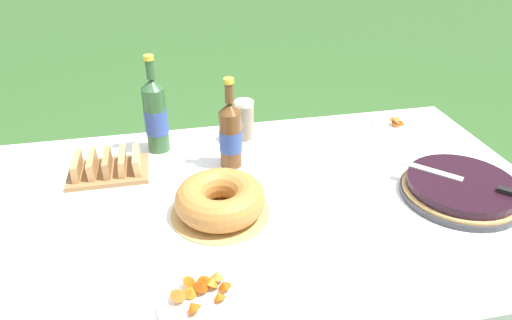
% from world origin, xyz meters
% --- Properties ---
extents(garden_table, '(1.79, 1.07, 0.74)m').
position_xyz_m(garden_table, '(0.00, 0.00, 0.68)').
color(garden_table, brown).
rests_on(garden_table, ground_plane).
extents(tablecloth, '(1.80, 1.08, 0.10)m').
position_xyz_m(tablecloth, '(0.00, 0.00, 0.73)').
color(tablecloth, white).
rests_on(tablecloth, garden_table).
extents(berry_tart, '(0.36, 0.36, 0.06)m').
position_xyz_m(berry_tart, '(0.61, -0.10, 0.77)').
color(berry_tart, '#38383D').
rests_on(berry_tart, tablecloth).
extents(serving_knife, '(0.28, 0.28, 0.01)m').
position_xyz_m(serving_knife, '(0.63, -0.12, 0.81)').
color(serving_knife, silver).
rests_on(serving_knife, berry_tart).
extents(bundt_cake, '(0.29, 0.29, 0.10)m').
position_xyz_m(bundt_cake, '(-0.13, -0.04, 0.79)').
color(bundt_cake, tan).
rests_on(bundt_cake, tablecloth).
extents(cup_stack, '(0.07, 0.07, 0.16)m').
position_xyz_m(cup_stack, '(0.02, 0.40, 0.82)').
color(cup_stack, beige).
rests_on(cup_stack, tablecloth).
extents(cider_bottle_green, '(0.08, 0.08, 0.35)m').
position_xyz_m(cider_bottle_green, '(-0.29, 0.39, 0.88)').
color(cider_bottle_green, '#2D562D').
rests_on(cider_bottle_green, tablecloth).
extents(cider_bottle_amber, '(0.08, 0.08, 0.31)m').
position_xyz_m(cider_bottle_amber, '(-0.05, 0.23, 0.86)').
color(cider_bottle_amber, brown).
rests_on(cider_bottle_amber, tablecloth).
extents(snack_plate_near, '(0.23, 0.23, 0.05)m').
position_xyz_m(snack_plate_near, '(-0.21, -0.36, 0.76)').
color(snack_plate_near, white).
rests_on(snack_plate_near, tablecloth).
extents(snack_plate_left, '(0.20, 0.20, 0.06)m').
position_xyz_m(snack_plate_left, '(0.65, 0.38, 0.75)').
color(snack_plate_left, white).
rests_on(snack_plate_left, tablecloth).
extents(bread_board, '(0.26, 0.18, 0.07)m').
position_xyz_m(bread_board, '(-0.46, 0.25, 0.77)').
color(bread_board, olive).
rests_on(bread_board, tablecloth).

